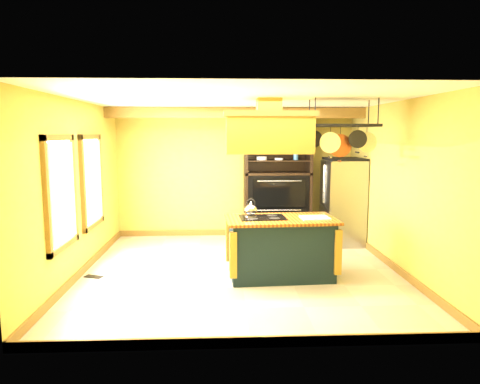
{
  "coord_description": "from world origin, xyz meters",
  "views": [
    {
      "loc": [
        -0.31,
        -6.63,
        2.18
      ],
      "look_at": [
        0.01,
        0.3,
        1.24
      ],
      "focal_mm": 32.0,
      "sensor_mm": 36.0,
      "label": 1
    }
  ],
  "objects": [
    {
      "name": "ceiling_beam",
      "position": [
        0.0,
        1.7,
        2.59
      ],
      "size": [
        5.0,
        0.15,
        0.2
      ],
      "primitive_type": "cube",
      "color": "olive",
      "rests_on": "ceiling"
    },
    {
      "name": "hutch",
      "position": [
        0.87,
        2.24,
        0.93
      ],
      "size": [
        1.38,
        0.62,
        2.44
      ],
      "color": "black",
      "rests_on": "floor"
    },
    {
      "name": "window_far",
      "position": [
        -2.47,
        0.6,
        1.4
      ],
      "size": [
        0.06,
        1.06,
        1.56
      ],
      "color": "olive",
      "rests_on": "wall_left"
    },
    {
      "name": "floor",
      "position": [
        0.0,
        0.0,
        0.0
      ],
      "size": [
        5.0,
        5.0,
        0.0
      ],
      "primitive_type": "plane",
      "color": "beige",
      "rests_on": "ground"
    },
    {
      "name": "refrigerator",
      "position": [
        2.12,
        1.68,
        0.82
      ],
      "size": [
        0.73,
        0.86,
        1.68
      ],
      "color": "#93969B",
      "rests_on": "floor"
    },
    {
      "name": "wall_right",
      "position": [
        2.5,
        0.0,
        1.35
      ],
      "size": [
        0.02,
        5.0,
        2.7
      ],
      "primitive_type": "cube",
      "color": "gold",
      "rests_on": "floor"
    },
    {
      "name": "range_hood",
      "position": [
        0.4,
        -0.29,
        2.23
      ],
      "size": [
        1.33,
        0.75,
        0.8
      ],
      "color": "#A58529",
      "rests_on": "ceiling"
    },
    {
      "name": "wall_left",
      "position": [
        -2.5,
        0.0,
        1.35
      ],
      "size": [
        0.02,
        5.0,
        2.7
      ],
      "primitive_type": "cube",
      "color": "gold",
      "rests_on": "floor"
    },
    {
      "name": "floor_register",
      "position": [
        -2.28,
        -0.19,
        0.01
      ],
      "size": [
        0.3,
        0.21,
        0.01
      ],
      "primitive_type": "cube",
      "rotation": [
        0.0,
        0.0,
        -0.34
      ],
      "color": "black",
      "rests_on": "floor"
    },
    {
      "name": "ceiling",
      "position": [
        0.0,
        0.0,
        2.7
      ],
      "size": [
        5.0,
        5.0,
        0.0
      ],
      "primitive_type": "plane",
      "rotation": [
        3.14,
        0.0,
        0.0
      ],
      "color": "white",
      "rests_on": "wall_back"
    },
    {
      "name": "wall_front",
      "position": [
        0.0,
        -2.5,
        1.35
      ],
      "size": [
        5.0,
        0.02,
        2.7
      ],
      "primitive_type": "cube",
      "color": "gold",
      "rests_on": "floor"
    },
    {
      "name": "pot_rack",
      "position": [
        1.51,
        -0.28,
        2.21
      ],
      "size": [
        1.1,
        0.51,
        0.86
      ],
      "color": "black",
      "rests_on": "ceiling"
    },
    {
      "name": "kitchen_island",
      "position": [
        0.6,
        -0.29,
        0.47
      ],
      "size": [
        1.7,
        1.01,
        1.11
      ],
      "rotation": [
        0.0,
        0.0,
        0.05
      ],
      "color": "black",
      "rests_on": "floor"
    },
    {
      "name": "wall_back",
      "position": [
        0.0,
        2.5,
        1.35
      ],
      "size": [
        5.0,
        0.02,
        2.7
      ],
      "primitive_type": "cube",
      "color": "gold",
      "rests_on": "floor"
    },
    {
      "name": "window_near",
      "position": [
        -2.47,
        -0.8,
        1.4
      ],
      "size": [
        0.06,
        1.06,
        1.56
      ],
      "color": "olive",
      "rests_on": "wall_left"
    }
  ]
}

